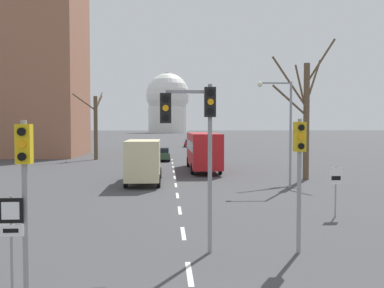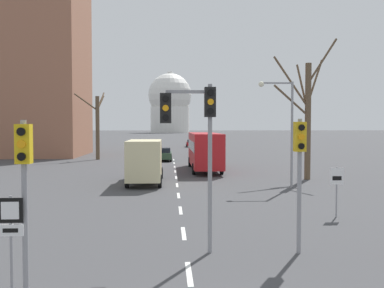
# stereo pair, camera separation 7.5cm
# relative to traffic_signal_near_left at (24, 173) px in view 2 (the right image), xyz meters

# --- Properties ---
(lane_stripe_0) EXTENTS (0.16, 2.00, 0.01)m
(lane_stripe_0) POSITION_rel_traffic_signal_near_left_xyz_m (4.07, 1.30, -3.01)
(lane_stripe_0) COLOR silver
(lane_stripe_0) RESTS_ON ground_plane
(lane_stripe_1) EXTENTS (0.16, 2.00, 0.01)m
(lane_stripe_1) POSITION_rel_traffic_signal_near_left_xyz_m (4.07, 5.80, -3.01)
(lane_stripe_1) COLOR silver
(lane_stripe_1) RESTS_ON ground_plane
(lane_stripe_2) EXTENTS (0.16, 2.00, 0.01)m
(lane_stripe_2) POSITION_rel_traffic_signal_near_left_xyz_m (4.07, 10.30, -3.01)
(lane_stripe_2) COLOR silver
(lane_stripe_2) RESTS_ON ground_plane
(lane_stripe_3) EXTENTS (0.16, 2.00, 0.01)m
(lane_stripe_3) POSITION_rel_traffic_signal_near_left_xyz_m (4.07, 14.80, -3.01)
(lane_stripe_3) COLOR silver
(lane_stripe_3) RESTS_ON ground_plane
(lane_stripe_4) EXTENTS (0.16, 2.00, 0.01)m
(lane_stripe_4) POSITION_rel_traffic_signal_near_left_xyz_m (4.07, 19.30, -3.01)
(lane_stripe_4) COLOR silver
(lane_stripe_4) RESTS_ON ground_plane
(lane_stripe_5) EXTENTS (0.16, 2.00, 0.01)m
(lane_stripe_5) POSITION_rel_traffic_signal_near_left_xyz_m (4.07, 23.80, -3.01)
(lane_stripe_5) COLOR silver
(lane_stripe_5) RESTS_ON ground_plane
(lane_stripe_6) EXTENTS (0.16, 2.00, 0.01)m
(lane_stripe_6) POSITION_rel_traffic_signal_near_left_xyz_m (4.07, 28.30, -3.01)
(lane_stripe_6) COLOR silver
(lane_stripe_6) RESTS_ON ground_plane
(lane_stripe_7) EXTENTS (0.16, 2.00, 0.01)m
(lane_stripe_7) POSITION_rel_traffic_signal_near_left_xyz_m (4.07, 32.80, -3.01)
(lane_stripe_7) COLOR silver
(lane_stripe_7) RESTS_ON ground_plane
(lane_stripe_8) EXTENTS (0.16, 2.00, 0.01)m
(lane_stripe_8) POSITION_rel_traffic_signal_near_left_xyz_m (4.07, 37.30, -3.01)
(lane_stripe_8) COLOR silver
(lane_stripe_8) RESTS_ON ground_plane
(lane_stripe_9) EXTENTS (0.16, 2.00, 0.01)m
(lane_stripe_9) POSITION_rel_traffic_signal_near_left_xyz_m (4.07, 41.80, -3.01)
(lane_stripe_9) COLOR silver
(lane_stripe_9) RESTS_ON ground_plane
(traffic_signal_near_left) EXTENTS (0.36, 0.34, 4.29)m
(traffic_signal_near_left) POSITION_rel_traffic_signal_near_left_xyz_m (0.00, 0.00, 0.00)
(traffic_signal_near_left) COLOR gray
(traffic_signal_near_left) RESTS_ON ground_plane
(traffic_signal_near_right) EXTENTS (0.36, 0.34, 4.38)m
(traffic_signal_near_right) POSITION_rel_traffic_signal_near_left_xyz_m (7.74, 3.05, 0.06)
(traffic_signal_near_right) COLOR gray
(traffic_signal_near_right) RESTS_ON ground_plane
(traffic_signal_centre_tall) EXTENTS (1.79, 0.34, 5.49)m
(traffic_signal_centre_tall) POSITION_rel_traffic_signal_near_left_xyz_m (4.36, 3.22, 1.15)
(traffic_signal_centre_tall) COLOR gray
(traffic_signal_centre_tall) RESTS_ON ground_plane
(route_sign_post) EXTENTS (0.60, 0.08, 2.48)m
(route_sign_post) POSITION_rel_traffic_signal_near_left_xyz_m (-0.27, -0.19, -1.32)
(route_sign_post) COLOR gray
(route_sign_post) RESTS_ON ground_plane
(speed_limit_sign) EXTENTS (0.60, 0.08, 2.30)m
(speed_limit_sign) POSITION_rel_traffic_signal_near_left_xyz_m (11.11, 8.37, -1.45)
(speed_limit_sign) COLOR gray
(speed_limit_sign) RESTS_ON ground_plane
(street_lamp_right) EXTENTS (2.35, 0.36, 7.09)m
(street_lamp_right) POSITION_rel_traffic_signal_near_left_xyz_m (11.22, 17.54, 1.45)
(street_lamp_right) COLOR gray
(street_lamp_right) RESTS_ON ground_plane
(sedan_near_left) EXTENTS (1.85, 4.40, 1.50)m
(sedan_near_left) POSITION_rel_traffic_signal_near_left_xyz_m (7.84, 73.96, -2.24)
(sedan_near_left) COLOR maroon
(sedan_near_left) RESTS_ON ground_plane
(sedan_near_right) EXTENTS (1.85, 4.27, 1.59)m
(sedan_near_right) POSITION_rel_traffic_signal_near_left_xyz_m (8.32, 48.18, -2.21)
(sedan_near_right) COLOR black
(sedan_near_right) RESTS_ON ground_plane
(sedan_mid_centre) EXTENTS (1.90, 4.60, 1.73)m
(sedan_mid_centre) POSITION_rel_traffic_signal_near_left_xyz_m (1.12, 57.50, -2.13)
(sedan_mid_centre) COLOR silver
(sedan_mid_centre) RESTS_ON ground_plane
(sedan_far_left) EXTENTS (1.98, 4.37, 1.57)m
(sedan_far_left) POSITION_rel_traffic_signal_near_left_xyz_m (2.85, 40.31, -2.21)
(sedan_far_left) COLOR #2D4C33
(sedan_far_left) RESTS_ON ground_plane
(city_bus) EXTENTS (2.66, 10.80, 3.48)m
(city_bus) POSITION_rel_traffic_signal_near_left_xyz_m (6.81, 29.03, -0.96)
(city_bus) COLOR red
(city_bus) RESTS_ON ground_plane
(delivery_truck) EXTENTS (2.44, 7.20, 3.14)m
(delivery_truck) POSITION_rel_traffic_signal_near_left_xyz_m (1.79, 20.39, -1.31)
(delivery_truck) COLOR #333842
(delivery_truck) RESTS_ON ground_plane
(bare_tree_left_near) EXTENTS (3.16, 4.56, 8.52)m
(bare_tree_left_near) POSITION_rel_traffic_signal_near_left_xyz_m (-5.34, 42.81, 1.33)
(bare_tree_left_near) COLOR brown
(bare_tree_left_near) RESTS_ON ground_plane
(bare_tree_right_near) EXTENTS (5.23, 3.07, 10.91)m
(bare_tree_right_near) POSITION_rel_traffic_signal_near_left_xyz_m (14.17, 22.01, 2.16)
(bare_tree_right_near) COLOR brown
(bare_tree_right_near) RESTS_ON ground_plane
(capitol_dome) EXTENTS (26.66, 26.66, 37.66)m
(capitol_dome) POSITION_rel_traffic_signal_near_left_xyz_m (4.07, 255.01, 15.33)
(capitol_dome) COLOR silver
(capitol_dome) RESTS_ON ground_plane
(apartment_block_left) EXTENTS (18.00, 14.00, 27.43)m
(apartment_block_left) POSITION_rel_traffic_signal_near_left_xyz_m (-17.55, 50.69, 10.70)
(apartment_block_left) COLOR #9E664C
(apartment_block_left) RESTS_ON ground_plane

